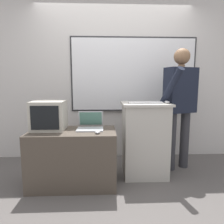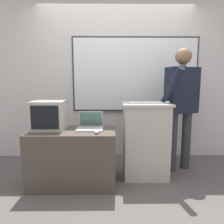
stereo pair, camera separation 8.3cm
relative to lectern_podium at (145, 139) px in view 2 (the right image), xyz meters
The scene contains 10 objects.
ground_plane 0.79m from the lectern_podium, 129.00° to the right, with size 30.00×30.00×0.00m, color #5B5654.
back_wall 1.32m from the lectern_podium, 115.14° to the left, with size 6.40×0.17×2.99m.
lectern_podium is the anchor object (origin of this frame).
side_desk 0.98m from the lectern_podium, 166.45° to the right, with size 1.05×0.57×0.69m.
person_presenter 0.76m from the lectern_podium, 17.94° to the left, with size 0.62×0.66×1.74m.
laptop 0.78m from the lectern_podium, 169.50° to the right, with size 0.32×0.32×0.21m.
wireless_keyboard 0.51m from the lectern_podium, 105.00° to the right, with size 0.44×0.13×0.02m.
computer_mouse_by_laptop 0.76m from the lectern_podium, 148.84° to the right, with size 0.06×0.10×0.03m.
computer_mouse_by_keyboard 0.58m from the lectern_podium, 17.97° to the right, with size 0.06×0.10×0.03m.
crt_monitor 1.29m from the lectern_podium, behind, with size 0.39×0.38×0.36m.
Camera 2 is at (-0.09, -2.15, 1.26)m, focal length 32.00 mm.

